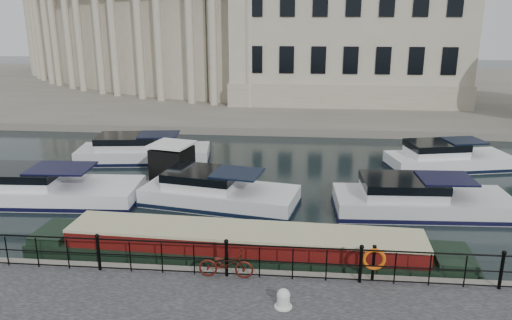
{
  "coord_description": "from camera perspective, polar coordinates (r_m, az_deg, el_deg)",
  "views": [
    {
      "loc": [
        2.15,
        -15.7,
        8.26
      ],
      "look_at": [
        0.5,
        2.0,
        3.0
      ],
      "focal_mm": 35.0,
      "sensor_mm": 36.0,
      "label": 1
    }
  ],
  "objects": [
    {
      "name": "ground_plane",
      "position": [
        17.87,
        -2.23,
        -11.06
      ],
      "size": [
        160.0,
        160.0,
        0.0
      ],
      "primitive_type": "plane",
      "color": "black",
      "rests_on": "ground"
    },
    {
      "name": "far_bank",
      "position": [
        55.32,
        3.08,
        8.16
      ],
      "size": [
        120.0,
        42.0,
        0.55
      ],
      "primitive_type": "cube",
      "color": "#6B665B",
      "rests_on": "ground_plane"
    },
    {
      "name": "railing",
      "position": [
        15.34,
        -3.4,
        -10.94
      ],
      "size": [
        24.14,
        0.14,
        1.22
      ],
      "color": "black",
      "rests_on": "near_quay"
    },
    {
      "name": "civic_building",
      "position": [
        50.52,
        1.82,
        15.09
      ],
      "size": [
        53.55,
        31.84,
        16.85
      ],
      "color": "#ADA38C",
      "rests_on": "far_bank"
    },
    {
      "name": "bicycle",
      "position": [
        15.38,
        -3.44,
        -11.78
      ],
      "size": [
        1.67,
        0.59,
        0.88
      ],
      "primitive_type": "imported",
      "rotation": [
        0.0,
        0.0,
        1.57
      ],
      "color": "#44120C",
      "rests_on": "near_quay"
    },
    {
      "name": "mooring_bollard",
      "position": [
        14.06,
        3.15,
        -15.54
      ],
      "size": [
        0.49,
        0.49,
        0.55
      ],
      "color": "silver",
      "rests_on": "near_quay"
    },
    {
      "name": "life_ring_post",
      "position": [
        15.4,
        13.34,
        -11.03
      ],
      "size": [
        0.7,
        0.19,
        1.14
      ],
      "color": "black",
      "rests_on": "near_quay"
    },
    {
      "name": "narrowboat",
      "position": [
        17.44,
        -1.39,
        -10.44
      ],
      "size": [
        15.23,
        2.68,
        1.56
      ],
      "rotation": [
        0.0,
        0.0,
        -0.04
      ],
      "color": "black",
      "rests_on": "ground_plane"
    },
    {
      "name": "harbour_hut",
      "position": [
        25.14,
        -9.53,
        -0.65
      ],
      "size": [
        3.02,
        2.7,
        2.16
      ],
      "rotation": [
        0.0,
        0.0,
        -0.24
      ],
      "color": "#6B665B",
      "rests_on": "ground_plane"
    },
    {
      "name": "cabin_cruisers",
      "position": [
        24.38,
        -2.69,
        -2.43
      ],
      "size": [
        28.05,
        10.46,
        1.99
      ],
      "color": "white",
      "rests_on": "ground_plane"
    }
  ]
}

